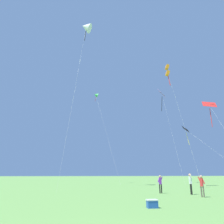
# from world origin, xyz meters

# --- Properties ---
(kite_orange_box) EXTENTS (1.66, 4.96, 19.14)m
(kite_orange_box) POSITION_xyz_m (13.45, 25.90, 18.05)
(kite_orange_box) COLOR orange
(kite_orange_box) RESTS_ON ground_plane
(kite_pink_low) EXTENTS (1.86, 9.09, 20.08)m
(kite_pink_low) POSITION_xyz_m (17.68, 38.41, 17.97)
(kite_pink_low) COLOR pink
(kite_pink_low) RESTS_ON ground_plane
(kite_black_large) EXTENTS (4.54, 10.32, 9.27)m
(kite_black_large) POSITION_xyz_m (16.56, 26.90, 8.07)
(kite_black_large) COLOR black
(kite_black_large) RESTS_ON ground_plane
(kite_green_small) EXTENTS (3.73, 10.03, 18.77)m
(kite_green_small) POSITION_xyz_m (3.10, 39.55, 18.16)
(kite_green_small) COLOR green
(kite_green_small) RESTS_ON ground_plane
(kite_white_distant) EXTENTS (3.84, 9.75, 27.62)m
(kite_white_distant) POSITION_xyz_m (0.01, 28.33, 26.49)
(kite_white_distant) COLOR white
(kite_white_distant) RESTS_ON ground_plane
(kite_red_high) EXTENTS (2.81, 10.07, 13.10)m
(kite_red_high) POSITION_xyz_m (19.70, 25.03, 11.54)
(kite_red_high) COLOR red
(kite_red_high) RESTS_ON ground_plane
(person_with_spool) EXTENTS (0.42, 0.45, 1.67)m
(person_with_spool) POSITION_xyz_m (9.11, 12.34, 1.00)
(person_with_spool) COLOR #665B4C
(person_with_spool) RESTS_ON ground_plane
(person_far_back) EXTENTS (0.25, 0.59, 1.81)m
(person_far_back) POSITION_xyz_m (9.45, 14.67, 1.09)
(person_far_back) COLOR black
(person_far_back) RESTS_ON ground_plane
(person_in_blue_jacket) EXTENTS (0.53, 0.22, 1.65)m
(person_in_blue_jacket) POSITION_xyz_m (7.25, 16.38, 0.99)
(person_in_blue_jacket) COLOR black
(person_in_blue_jacket) RESTS_ON ground_plane
(picnic_cooler) EXTENTS (0.60, 0.40, 0.44)m
(picnic_cooler) POSITION_xyz_m (3.21, 7.66, 0.22)
(picnic_cooler) COLOR #2351B2
(picnic_cooler) RESTS_ON ground_plane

